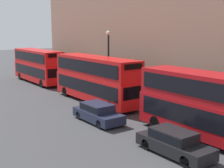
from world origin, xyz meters
name	(u,v)px	position (x,y,z in m)	size (l,w,h in m)	color
bus_leading	(216,106)	(1.60, 6.80, 2.37)	(2.59, 11.27, 4.30)	#A80F14
bus_second_in_queue	(96,77)	(1.60, 20.31, 2.42)	(2.59, 11.35, 4.39)	red
bus_third_in_queue	(38,65)	(1.60, 34.05, 2.37)	(2.59, 10.54, 4.28)	red
car_dark_sedan	(174,142)	(-1.80, 7.04, 0.75)	(1.77, 4.65, 1.43)	black
car_hatchback	(98,112)	(-1.80, 14.81, 0.76)	(1.89, 4.55, 1.44)	#1E2338
street_lamp	(108,58)	(3.45, 20.76, 4.19)	(0.44, 0.44, 6.82)	black
pedestrian	(76,80)	(4.02, 28.51, 0.78)	(0.36, 0.36, 1.69)	brown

